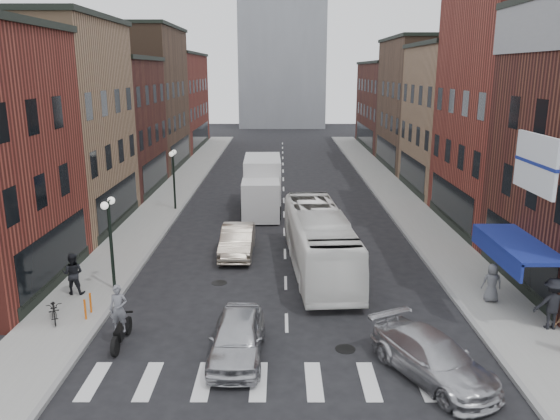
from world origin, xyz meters
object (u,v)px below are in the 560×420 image
object	(u,v)px
motorcycle_rider	(120,318)
ped_right_a	(552,304)
sedan_left_far	(237,241)
curb_car	(433,358)
bike_rack	(88,306)
box_truck	(262,186)
ped_right_c	(492,283)
streetlamp_far	(173,169)
sedan_left_near	(237,337)
parked_bicycle	(54,310)
transit_bus	(319,241)
billboard_sign	(538,165)
streetlamp_near	(110,227)
ped_left_solo	(73,274)

from	to	relation	value
motorcycle_rider	ped_right_a	world-z (taller)	motorcycle_rider
ped_right_a	sedan_left_far	bearing A→B (deg)	-34.93
curb_car	bike_rack	bearing A→B (deg)	134.81
box_truck	ped_right_c	xyz separation A→B (m)	(9.82, -15.42, -0.77)
box_truck	ped_right_c	world-z (taller)	box_truck
streetlamp_far	sedan_left_near	bearing A→B (deg)	-73.64
parked_bicycle	ped_right_a	bearing A→B (deg)	-26.40
bike_rack	transit_bus	bearing A→B (deg)	30.46
billboard_sign	curb_car	world-z (taller)	billboard_sign
motorcycle_rider	streetlamp_far	bearing A→B (deg)	91.73
streetlamp_near	box_truck	world-z (taller)	streetlamp_near
parked_bicycle	ped_right_a	size ratio (longest dim) A/B	0.81
billboard_sign	motorcycle_rider	distance (m)	15.27
curb_car	parked_bicycle	bearing A→B (deg)	137.79
curb_car	ped_right_c	distance (m)	6.69
bike_rack	box_truck	world-z (taller)	box_truck
parked_bicycle	streetlamp_near	bearing A→B (deg)	41.96
box_truck	transit_bus	size ratio (longest dim) A/B	0.77
motorcycle_rider	ped_left_solo	world-z (taller)	motorcycle_rider
billboard_sign	box_truck	size ratio (longest dim) A/B	0.46
ped_left_solo	curb_car	bearing A→B (deg)	154.78
sedan_left_far	parked_bicycle	bearing A→B (deg)	-127.85
box_truck	streetlamp_far	bearing A→B (deg)	179.64
box_truck	sedan_left_far	size ratio (longest dim) A/B	1.75
streetlamp_far	motorcycle_rider	xyz separation A→B (m)	(1.64, -18.74, -1.86)
motorcycle_rider	sedan_left_near	size ratio (longest dim) A/B	0.52
streetlamp_far	ped_left_solo	xyz separation A→B (m)	(-1.52, -14.54, -1.87)
billboard_sign	streetlamp_far	xyz separation A→B (m)	(-15.99, 17.50, -3.22)
ped_left_solo	parked_bicycle	bearing A→B (deg)	93.82
sedan_left_near	bike_rack	bearing A→B (deg)	155.57
billboard_sign	sedan_left_far	size ratio (longest dim) A/B	0.80
streetlamp_near	ped_left_solo	size ratio (longest dim) A/B	2.31
billboard_sign	parked_bicycle	distance (m)	18.21
box_truck	parked_bicycle	distance (m)	18.69
billboard_sign	ped_right_c	xyz separation A→B (m)	(-0.25, 2.19, -5.18)
box_truck	sedan_left_near	size ratio (longest dim) A/B	1.87
streetlamp_far	bike_rack	size ratio (longest dim) A/B	5.14
box_truck	parked_bicycle	xyz separation A→B (m)	(-7.26, -17.18, -1.16)
ped_right_a	motorcycle_rider	bearing A→B (deg)	4.44
streetlamp_far	ped_right_c	xyz separation A→B (m)	(15.73, -15.31, -1.96)
curb_car	ped_left_solo	xyz separation A→B (m)	(-13.41, 6.23, 0.36)
ped_left_solo	ped_right_a	distance (m)	18.79
bike_rack	curb_car	world-z (taller)	curb_car
parked_bicycle	transit_bus	bearing A→B (deg)	4.77
streetlamp_near	sedan_left_far	xyz separation A→B (m)	(4.94, 4.90, -2.15)
ped_right_c	parked_bicycle	bearing A→B (deg)	9.87
streetlamp_near	curb_car	distance (m)	13.87
curb_car	ped_right_c	xyz separation A→B (m)	(3.84, 5.47, 0.27)
ped_right_a	sedan_left_near	bearing A→B (deg)	9.88
motorcycle_rider	ped_left_solo	xyz separation A→B (m)	(-3.16, 4.20, -0.01)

